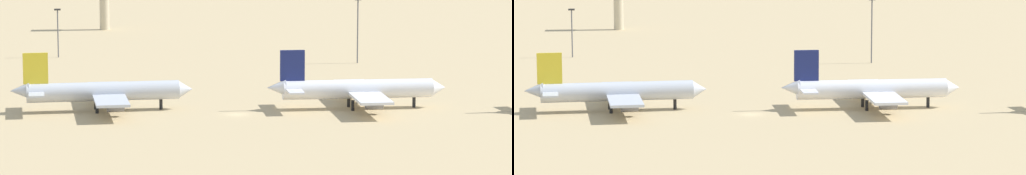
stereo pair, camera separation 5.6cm
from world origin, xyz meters
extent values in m
plane|color=tan|center=(0.00, 0.00, 0.00)|extent=(4000.00, 4000.00, 0.00)
cylinder|color=silver|center=(-28.77, 7.45, 4.39)|extent=(33.67, 6.71, 4.18)
cone|color=silver|center=(-10.64, 8.83, 4.39)|extent=(3.43, 4.20, 3.97)
cone|color=silver|center=(-46.91, 6.08, 5.02)|extent=(4.44, 3.86, 3.55)
cube|color=yellow|center=(-43.37, 6.34, 9.88)|extent=(5.46, 0.93, 6.79)
cube|color=silver|center=(-43.68, 10.51, 4.81)|extent=(3.87, 7.34, 0.38)
cube|color=silver|center=(-43.05, 2.18, 4.81)|extent=(3.87, 7.34, 0.38)
cube|color=silver|center=(-27.73, 7.53, 3.76)|extent=(9.62, 33.89, 0.59)
cylinder|color=slate|center=(-27.28, 15.43, 2.30)|extent=(3.93, 2.58, 2.30)
cylinder|color=slate|center=(-26.10, -0.20, 2.30)|extent=(3.93, 2.58, 2.30)
cylinder|color=black|center=(-16.10, 8.42, 1.15)|extent=(0.73, 0.73, 2.30)
cylinder|color=black|center=(-30.53, 9.84, 1.15)|extent=(0.73, 0.73, 2.30)
cylinder|color=black|center=(-30.15, 4.83, 1.15)|extent=(0.73, 0.73, 2.30)
cylinder|color=white|center=(27.58, 5.35, 4.42)|extent=(33.76, 4.92, 4.21)
cone|color=white|center=(45.89, 5.74, 4.42)|extent=(3.24, 4.07, 4.00)
cone|color=white|center=(9.27, 4.96, 5.05)|extent=(4.28, 3.67, 3.58)
cube|color=navy|center=(12.85, 5.04, 9.94)|extent=(5.48, 0.64, 6.84)
cube|color=white|center=(12.76, 9.25, 4.84)|extent=(3.52, 7.23, 0.38)
cube|color=white|center=(12.94, 0.83, 4.84)|extent=(3.52, 7.23, 0.38)
cube|color=white|center=(28.63, 5.37, 3.79)|extent=(7.87, 33.82, 0.59)
cylinder|color=slate|center=(29.52, 13.29, 2.32)|extent=(3.84, 2.40, 2.32)
cylinder|color=slate|center=(29.85, -2.50, 2.32)|extent=(3.84, 2.40, 2.32)
cylinder|color=black|center=(40.37, 5.62, 1.16)|extent=(0.74, 0.74, 2.32)
cylinder|color=black|center=(25.95, 7.84, 1.16)|extent=(0.74, 0.74, 2.32)
cylinder|color=black|center=(26.05, 2.79, 1.16)|extent=(0.74, 0.74, 2.32)
cylinder|color=#C6B793|center=(-30.20, 168.46, 8.36)|extent=(3.20, 3.20, 16.72)
cylinder|color=#59595E|center=(-42.56, 99.46, 6.68)|extent=(0.36, 0.36, 13.36)
cube|color=#333333|center=(-42.56, 99.46, 13.61)|extent=(1.80, 0.50, 0.50)
cylinder|color=#59595E|center=(39.94, 79.29, 8.68)|extent=(0.36, 0.36, 17.36)
camera|label=1|loc=(-24.46, -300.19, 52.57)|focal=98.85mm
camera|label=2|loc=(-24.41, -300.19, 52.57)|focal=98.85mm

